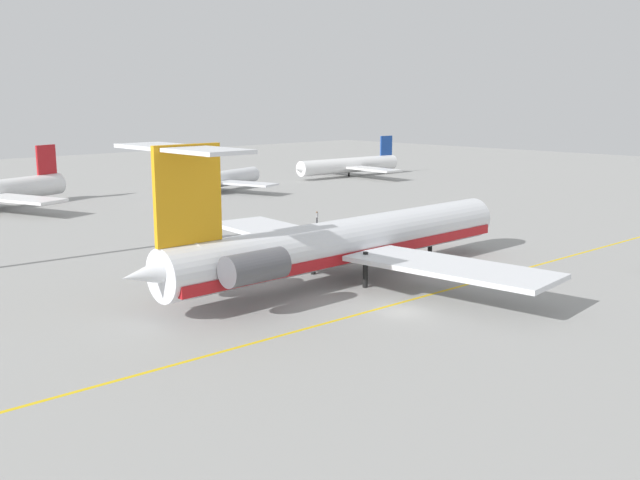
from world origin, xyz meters
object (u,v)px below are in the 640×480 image
Objects in this scene: main_jetliner at (339,242)px; ground_crew_portside at (317,216)px; airliner_far_right at (346,165)px; airliner_mid_right at (218,179)px.

main_jetliner is 28.40× the size of ground_crew_portside.
main_jetliner reaches higher than airliner_far_right.
main_jetliner is 94.51m from airliner_far_right.
airliner_mid_right is at bearing 6.17° from airliner_far_right.
main_jetliner is at bearing 47.49° from airliner_far_right.
main_jetliner is 1.62× the size of airliner_far_right.
airliner_mid_right is 15.55× the size of ground_crew_portside.
airliner_far_right is (68.58, 65.03, -1.20)m from main_jetliner.
airliner_far_right is at bearing 44.17° from main_jetliner.
main_jetliner reaches higher than airliner_mid_right.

